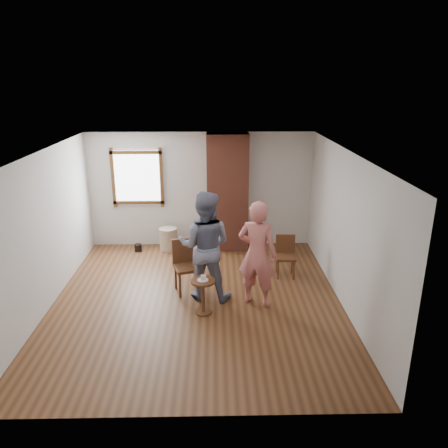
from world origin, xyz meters
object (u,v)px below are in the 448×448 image
Objects in this scene: dining_chair_right at (285,253)px; side_table at (203,291)px; stoneware_crock at (168,239)px; dining_chair_left at (186,263)px; person_pink at (257,254)px; man at (205,246)px.

dining_chair_right is 2.14m from side_table.
dining_chair_right reaches higher than stoneware_crock.
person_pink is at bearing -40.14° from dining_chair_left.
dining_chair_left reaches higher than side_table.
person_pink is (-0.67, -1.14, 0.47)m from dining_chair_right.
dining_chair_right reaches higher than side_table.
person_pink is at bearing 18.38° from side_table.
side_table is 0.31× the size of man.
man reaches higher than dining_chair_left.
person_pink reaches higher than dining_chair_right.
dining_chair_right is at bearing 42.51° from side_table.
stoneware_crock is at bearing 153.68° from dining_chair_right.
stoneware_crock is 0.86× the size of side_table.
man reaches higher than dining_chair_right.
dining_chair_left reaches higher than dining_chair_right.
stoneware_crock is 2.06m from dining_chair_left.
stoneware_crock is 0.27× the size of man.
stoneware_crock is 2.94m from side_table.
stoneware_crock is 0.53× the size of dining_chair_left.
man is (0.35, -0.26, 0.43)m from dining_chair_left.
dining_chair_right is 0.42× the size of man.
side_table is 0.32× the size of person_pink.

